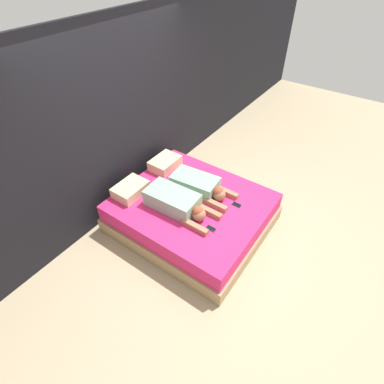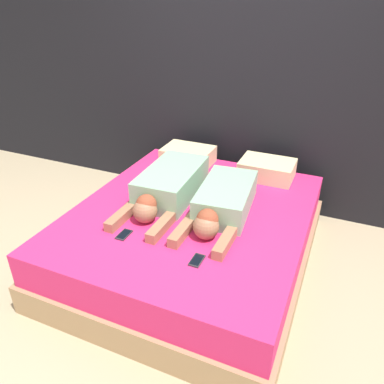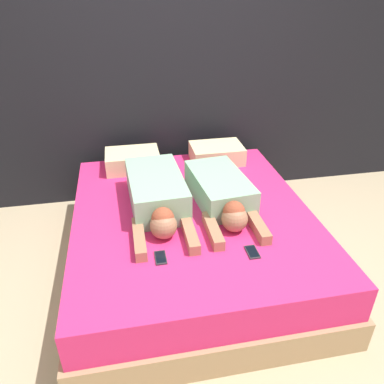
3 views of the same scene
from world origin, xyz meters
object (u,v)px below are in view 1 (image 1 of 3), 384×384
Objects in this scene: person_left at (177,202)px; bed at (192,213)px; pillow_head_right at (165,163)px; person_right at (200,185)px; cell_phone_right at (237,205)px; pillow_head_left at (131,189)px; cell_phone_left at (211,228)px.

bed is at bearing -17.53° from person_left.
pillow_head_right is 0.48× the size of person_right.
bed is at bearing 116.38° from cell_phone_right.
person_right is 7.52× the size of cell_phone_right.
cell_phone_right is at bearing -63.84° from pillow_head_left.
cell_phone_right is at bearing -63.62° from bed.
cell_phone_right is (0.27, -0.54, 0.25)m from bed.
person_right is at bearing -5.99° from person_left.
person_left reaches higher than person_right.
bed is 0.91m from pillow_head_left.
pillow_head_left reaches higher than bed.
person_left is (0.14, -0.69, 0.03)m from pillow_head_left.
person_left is at bearing 162.47° from bed.
bed is 0.61m from cell_phone_left.
pillow_head_left is at bearing 101.24° from person_left.
cell_phone_left is (-0.28, -0.49, 0.25)m from bed.
pillow_head_left is 0.71m from person_left.
person_right is 0.73m from cell_phone_left.
person_right is (0.23, 0.03, 0.34)m from bed.
pillow_head_left is 0.45× the size of person_left.
cell_phone_right is (0.51, -0.62, -0.10)m from person_left.
pillow_head_left reaches higher than cell_phone_left.
bed is 0.91m from pillow_head_right.
pillow_head_left is 0.96m from person_right.
bed is 1.97× the size of person_left.
pillow_head_left is 1.00× the size of pillow_head_right.
pillow_head_right is 0.45× the size of person_left.
cell_phone_right is (-0.11, -1.31, -0.07)m from pillow_head_right.
cell_phone_right reaches higher than bed.
person_left reaches higher than cell_phone_left.
pillow_head_right is at bearing 62.28° from cell_phone_left.
pillow_head_left is 1.26m from cell_phone_left.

